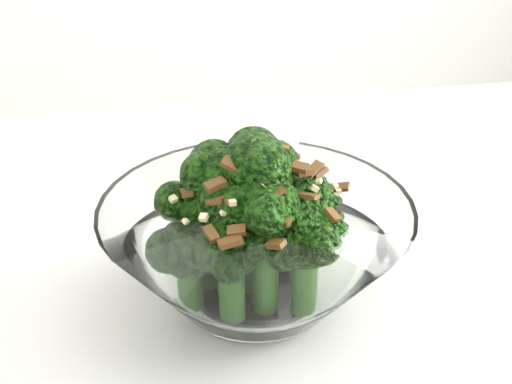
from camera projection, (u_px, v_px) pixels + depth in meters
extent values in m
cube|color=white|center=(123.00, 377.00, 0.45)|extent=(1.26, 0.89, 0.04)
cylinder|color=white|center=(256.00, 298.00, 0.49)|extent=(0.08, 0.08, 0.01)
cylinder|color=#265817|center=(190.00, 286.00, 0.46)|extent=(0.02, 0.02, 0.04)
sphere|color=#21540F|center=(188.00, 249.00, 0.44)|extent=(0.04, 0.04, 0.04)
cylinder|color=#265817|center=(204.00, 254.00, 0.47)|extent=(0.02, 0.02, 0.05)
sphere|color=#21540F|center=(202.00, 207.00, 0.46)|extent=(0.04, 0.04, 0.04)
cylinder|color=#265817|center=(302.00, 235.00, 0.51)|extent=(0.02, 0.02, 0.04)
sphere|color=#21540F|center=(304.00, 201.00, 0.49)|extent=(0.04, 0.04, 0.04)
cylinder|color=#265817|center=(225.00, 243.00, 0.47)|extent=(0.02, 0.02, 0.07)
sphere|color=#21540F|center=(224.00, 182.00, 0.45)|extent=(0.05, 0.05, 0.05)
cylinder|color=#265817|center=(247.00, 231.00, 0.51)|extent=(0.02, 0.02, 0.04)
sphere|color=#21540F|center=(247.00, 196.00, 0.49)|extent=(0.04, 0.04, 0.04)
cylinder|color=#265817|center=(256.00, 241.00, 0.46)|extent=(0.02, 0.02, 0.08)
sphere|color=#21540F|center=(256.00, 171.00, 0.44)|extent=(0.05, 0.05, 0.05)
cylinder|color=#265817|center=(302.00, 249.00, 0.48)|extent=(0.02, 0.02, 0.05)
sphere|color=#21540F|center=(304.00, 202.00, 0.46)|extent=(0.04, 0.04, 0.04)
cylinder|color=#265817|center=(265.00, 268.00, 0.45)|extent=(0.02, 0.02, 0.07)
sphere|color=#21540F|center=(266.00, 208.00, 0.43)|extent=(0.04, 0.04, 0.04)
cylinder|color=#265817|center=(232.00, 291.00, 0.44)|extent=(0.02, 0.02, 0.05)
sphere|color=#21540F|center=(231.00, 247.00, 0.43)|extent=(0.04, 0.04, 0.04)
cylinder|color=#265817|center=(304.00, 283.00, 0.45)|extent=(0.02, 0.02, 0.05)
sphere|color=#21540F|center=(306.00, 237.00, 0.43)|extent=(0.04, 0.04, 0.04)
cube|color=brown|center=(187.00, 192.00, 0.44)|extent=(0.01, 0.01, 0.01)
cube|color=brown|center=(201.00, 167.00, 0.48)|extent=(0.02, 0.01, 0.01)
cube|color=brown|center=(276.00, 244.00, 0.40)|extent=(0.01, 0.01, 0.01)
cube|color=brown|center=(309.00, 196.00, 0.43)|extent=(0.01, 0.01, 0.01)
cube|color=brown|center=(220.00, 152.00, 0.46)|extent=(0.01, 0.01, 0.01)
cube|color=brown|center=(276.00, 176.00, 0.42)|extent=(0.01, 0.01, 0.01)
cube|color=brown|center=(332.00, 215.00, 0.42)|extent=(0.01, 0.01, 0.01)
cube|color=brown|center=(250.00, 147.00, 0.45)|extent=(0.01, 0.01, 0.01)
cube|color=brown|center=(276.00, 190.00, 0.41)|extent=(0.01, 0.01, 0.01)
cube|color=brown|center=(272.00, 144.00, 0.45)|extent=(0.01, 0.01, 0.01)
cube|color=brown|center=(222.00, 155.00, 0.44)|extent=(0.01, 0.01, 0.01)
cube|color=brown|center=(339.00, 187.00, 0.46)|extent=(0.02, 0.01, 0.01)
cube|color=brown|center=(232.00, 164.00, 0.49)|extent=(0.01, 0.01, 0.01)
cube|color=brown|center=(217.00, 200.00, 0.42)|extent=(0.01, 0.01, 0.01)
cube|color=brown|center=(200.00, 171.00, 0.48)|extent=(0.01, 0.01, 0.01)
cube|color=brown|center=(270.00, 163.00, 0.50)|extent=(0.01, 0.01, 0.01)
cube|color=brown|center=(290.00, 154.00, 0.46)|extent=(0.01, 0.01, 0.01)
cube|color=brown|center=(264.00, 172.00, 0.42)|extent=(0.02, 0.01, 0.01)
cube|color=brown|center=(233.00, 157.00, 0.43)|extent=(0.01, 0.01, 0.01)
cube|color=brown|center=(279.00, 161.00, 0.49)|extent=(0.02, 0.01, 0.01)
cube|color=brown|center=(279.00, 158.00, 0.47)|extent=(0.01, 0.02, 0.01)
cube|color=brown|center=(319.00, 173.00, 0.45)|extent=(0.01, 0.01, 0.01)
cube|color=brown|center=(223.00, 157.00, 0.47)|extent=(0.01, 0.01, 0.01)
cube|color=brown|center=(234.00, 201.00, 0.41)|extent=(0.01, 0.01, 0.01)
cube|color=brown|center=(211.00, 234.00, 0.41)|extent=(0.01, 0.01, 0.01)
cube|color=brown|center=(314.00, 169.00, 0.44)|extent=(0.01, 0.01, 0.01)
cube|color=brown|center=(258.00, 160.00, 0.50)|extent=(0.01, 0.01, 0.01)
cube|color=brown|center=(230.00, 242.00, 0.40)|extent=(0.01, 0.01, 0.01)
cube|color=brown|center=(237.00, 231.00, 0.41)|extent=(0.01, 0.01, 0.01)
cube|color=brown|center=(282.00, 147.00, 0.43)|extent=(0.01, 0.02, 0.01)
cube|color=brown|center=(309.00, 168.00, 0.47)|extent=(0.01, 0.01, 0.01)
cube|color=brown|center=(299.00, 167.00, 0.43)|extent=(0.01, 0.01, 0.01)
cube|color=brown|center=(304.00, 172.00, 0.43)|extent=(0.01, 0.01, 0.00)
cube|color=brown|center=(280.00, 219.00, 0.41)|extent=(0.01, 0.01, 0.01)
cube|color=brown|center=(233.00, 163.00, 0.49)|extent=(0.01, 0.01, 0.01)
cube|color=brown|center=(277.00, 179.00, 0.42)|extent=(0.01, 0.01, 0.00)
cube|color=brown|center=(231.00, 164.00, 0.42)|extent=(0.01, 0.01, 0.01)
cube|color=brown|center=(216.00, 185.00, 0.42)|extent=(0.01, 0.01, 0.01)
cube|color=brown|center=(316.00, 167.00, 0.48)|extent=(0.01, 0.01, 0.01)
cube|color=beige|center=(274.00, 149.00, 0.46)|extent=(0.00, 0.01, 0.00)
cube|color=beige|center=(319.00, 181.00, 0.43)|extent=(0.01, 0.00, 0.00)
cube|color=beige|center=(336.00, 186.00, 0.45)|extent=(0.00, 0.00, 0.00)
cube|color=beige|center=(265.00, 187.00, 0.41)|extent=(0.01, 0.01, 0.00)
cube|color=beige|center=(315.00, 188.00, 0.43)|extent=(0.01, 0.01, 0.01)
cube|color=beige|center=(255.00, 143.00, 0.45)|extent=(0.01, 0.01, 0.00)
cube|color=beige|center=(290.00, 154.00, 0.47)|extent=(0.01, 0.01, 0.00)
cube|color=beige|center=(220.00, 156.00, 0.44)|extent=(0.00, 0.00, 0.00)
cube|color=beige|center=(212.00, 161.00, 0.44)|extent=(0.00, 0.00, 0.00)
cube|color=beige|center=(240.00, 146.00, 0.45)|extent=(0.00, 0.00, 0.00)
cube|color=beige|center=(270.00, 193.00, 0.41)|extent=(0.01, 0.01, 0.00)
cube|color=beige|center=(262.00, 171.00, 0.42)|extent=(0.01, 0.01, 0.00)
cube|color=beige|center=(235.00, 196.00, 0.41)|extent=(0.00, 0.00, 0.00)
cube|color=beige|center=(339.00, 191.00, 0.44)|extent=(0.00, 0.00, 0.00)
cube|color=beige|center=(237.00, 150.00, 0.46)|extent=(0.00, 0.00, 0.00)
cube|color=beige|center=(265.00, 151.00, 0.47)|extent=(0.00, 0.00, 0.00)
cube|color=beige|center=(269.00, 182.00, 0.42)|extent=(0.01, 0.01, 0.00)
cube|color=beige|center=(173.00, 199.00, 0.43)|extent=(0.01, 0.01, 0.00)
cube|color=beige|center=(204.00, 217.00, 0.41)|extent=(0.01, 0.01, 0.01)
cube|color=beige|center=(202.00, 168.00, 0.48)|extent=(0.00, 0.01, 0.00)
cube|color=beige|center=(266.00, 146.00, 0.45)|extent=(0.01, 0.01, 0.00)
cube|color=beige|center=(267.00, 220.00, 0.40)|extent=(0.00, 0.00, 0.00)
cube|color=beige|center=(233.00, 203.00, 0.41)|extent=(0.00, 0.00, 0.00)
cube|color=beige|center=(186.00, 221.00, 0.42)|extent=(0.01, 0.01, 0.00)
cube|color=beige|center=(256.00, 149.00, 0.47)|extent=(0.00, 0.00, 0.00)
cube|color=beige|center=(223.00, 213.00, 0.41)|extent=(0.00, 0.00, 0.00)
cube|color=beige|center=(217.00, 156.00, 0.47)|extent=(0.00, 0.00, 0.00)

